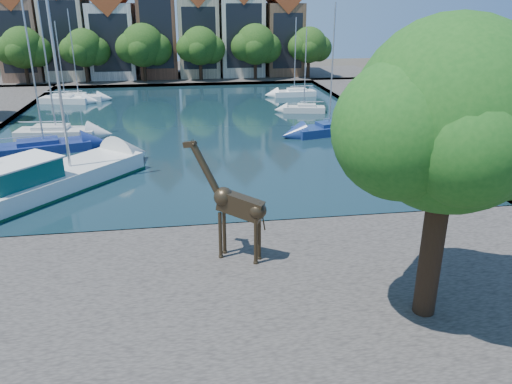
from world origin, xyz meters
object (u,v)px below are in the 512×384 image
Objects in this scene: plane_tree at (453,123)px; giraffe_statue at (234,204)px; sailboat_right_a at (397,153)px; motorsailer at (46,178)px.

plane_tree is 9.60m from giraffe_statue.
giraffe_statue is at bearing -134.00° from sailboat_right_a.
motorsailer is (-10.67, 11.00, -2.05)m from giraffe_statue.
sailboat_right_a is at bearing 8.06° from motorsailer.
giraffe_statue is 15.46m from motorsailer.
plane_tree is 24.63m from motorsailer.
giraffe_statue is 0.42× the size of motorsailer.
plane_tree is 1.21× the size of sailboat_right_a.
sailboat_right_a is at bearing 69.48° from plane_tree.
giraffe_statue is at bearing 141.65° from plane_tree.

